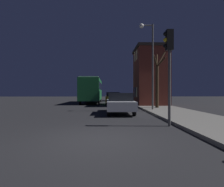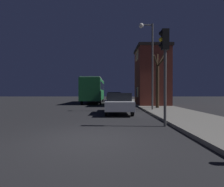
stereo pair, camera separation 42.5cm
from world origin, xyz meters
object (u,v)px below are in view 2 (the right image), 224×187
at_px(streetlamp, 149,54).
at_px(car_near_lane, 118,102).
at_px(bus, 93,89).
at_px(bare_tree, 157,80).
at_px(car_far_lane, 113,97).
at_px(car_mid_lane, 113,98).
at_px(traffic_light, 164,57).

bearing_deg(streetlamp, car_near_lane, -151.38).
relative_size(bus, car_near_lane, 2.01).
xyz_separation_m(streetlamp, car_near_lane, (-2.49, -1.36, -3.80)).
bearing_deg(streetlamp, bare_tree, 55.43).
bearing_deg(car_far_lane, streetlamp, -81.31).
xyz_separation_m(bare_tree, car_near_lane, (-3.61, -2.98, -1.79)).
bearing_deg(car_near_lane, car_mid_lane, 91.39).
xyz_separation_m(streetlamp, car_far_lane, (-2.66, 17.37, -3.82)).
height_order(traffic_light, car_mid_lane, traffic_light).
distance_m(traffic_light, bare_tree, 8.08).
relative_size(traffic_light, car_far_lane, 0.93).
height_order(traffic_light, bus, traffic_light).
bearing_deg(car_mid_lane, streetlamp, -70.67).
bearing_deg(car_near_lane, streetlamp, 28.62).
distance_m(bare_tree, bus, 11.63).
bearing_deg(car_near_lane, bare_tree, 39.53).
distance_m(car_near_lane, car_far_lane, 18.73).
xyz_separation_m(bus, car_near_lane, (3.12, -12.45, -1.26)).
height_order(bus, car_near_lane, bus).
xyz_separation_m(bus, car_mid_lane, (2.90, -3.36, -1.23)).
relative_size(car_mid_lane, car_far_lane, 1.02).
bearing_deg(car_far_lane, traffic_light, -85.17).
distance_m(car_mid_lane, car_far_lane, 9.64).
bearing_deg(car_near_lane, bus, 104.07).
xyz_separation_m(car_mid_lane, car_far_lane, (0.06, 9.64, -0.05)).
xyz_separation_m(bare_tree, car_mid_lane, (-3.83, 6.12, -1.76)).
height_order(car_near_lane, car_mid_lane, car_mid_lane).
xyz_separation_m(traffic_light, car_mid_lane, (-2.05, 13.98, -2.26)).
bearing_deg(car_mid_lane, traffic_light, -81.64).
relative_size(streetlamp, bare_tree, 1.35).
bearing_deg(bare_tree, car_mid_lane, 122.03).
bearing_deg(bus, bare_tree, -54.62).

